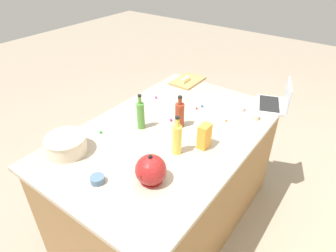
{
  "coord_description": "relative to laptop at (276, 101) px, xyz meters",
  "views": [
    {
      "loc": [
        1.39,
        1.02,
        2.08
      ],
      "look_at": [
        0.0,
        0.0,
        0.95
      ],
      "focal_mm": 31.13,
      "sensor_mm": 36.0,
      "label": 1
    }
  ],
  "objects": [
    {
      "name": "candy_2",
      "position": [
        1.12,
        -0.87,
        -0.04
      ],
      "size": [
        0.02,
        0.02,
        0.02
      ],
      "primitive_type": "sphere",
      "color": "green",
      "rests_on": "island_counter"
    },
    {
      "name": "bottle_soy",
      "position": [
        0.71,
        -0.47,
        0.05
      ],
      "size": [
        0.07,
        0.07,
        0.24
      ],
      "color": "maroon",
      "rests_on": "island_counter"
    },
    {
      "name": "candy_5",
      "position": [
        0.45,
        -0.22,
        -0.04
      ],
      "size": [
        0.01,
        0.01,
        0.01
      ],
      "primitive_type": "sphere",
      "color": "orange",
      "rests_on": "island_counter"
    },
    {
      "name": "candy_3",
      "position": [
        0.47,
        -0.88,
        -0.04
      ],
      "size": [
        0.02,
        0.02,
        0.02
      ],
      "primitive_type": "sphere",
      "color": "#CC3399",
      "rests_on": "island_counter"
    },
    {
      "name": "cutting_board",
      "position": [
        0.02,
        -0.84,
        -0.04
      ],
      "size": [
        0.33,
        0.22,
        0.02
      ],
      "primitive_type": "cube",
      "color": "#AD7F4C",
      "rests_on": "island_counter"
    },
    {
      "name": "kettle",
      "position": [
        1.28,
        -0.27,
        0.03
      ],
      "size": [
        0.21,
        0.18,
        0.2
      ],
      "color": "maroon",
      "rests_on": "island_counter"
    },
    {
      "name": "ramekin_medium",
      "position": [
        1.47,
        -0.51,
        -0.03
      ],
      "size": [
        0.08,
        0.08,
        0.04
      ],
      "primitive_type": "cylinder",
      "color": "slate",
      "rests_on": "island_counter"
    },
    {
      "name": "island_counter",
      "position": [
        0.82,
        -0.49,
        -0.5
      ],
      "size": [
        1.77,
        1.14,
        0.9
      ],
      "color": "olive",
      "rests_on": "ground"
    },
    {
      "name": "bottle_olive",
      "position": [
        0.89,
        -0.68,
        0.06
      ],
      "size": [
        0.06,
        0.06,
        0.27
      ],
      "color": "#4C8C38",
      "rests_on": "island_counter"
    },
    {
      "name": "laptop",
      "position": [
        0.0,
        0.0,
        0.0
      ],
      "size": [
        0.37,
        0.32,
        0.22
      ],
      "color": "#B7B7BC",
      "rests_on": "island_counter"
    },
    {
      "name": "bottle_oil",
      "position": [
        0.98,
        -0.31,
        0.06
      ],
      "size": [
        0.06,
        0.06,
        0.27
      ],
      "color": "#DBC64C",
      "rests_on": "island_counter"
    },
    {
      "name": "ramekin_wide",
      "position": [
        0.23,
        -0.21,
        -0.03
      ],
      "size": [
        0.07,
        0.07,
        0.04
      ],
      "primitive_type": "cylinder",
      "color": "white",
      "rests_on": "island_counter"
    },
    {
      "name": "candy_4",
      "position": [
        0.36,
        -0.48,
        -0.04
      ],
      "size": [
        0.02,
        0.02,
        0.02
      ],
      "primitive_type": "sphere",
      "color": "blue",
      "rests_on": "island_counter"
    },
    {
      "name": "candy_bag",
      "position": [
        0.82,
        -0.2,
        0.04
      ],
      "size": [
        0.09,
        0.06,
        0.17
      ],
      "primitive_type": "cube",
      "color": "gold",
      "rests_on": "island_counter"
    },
    {
      "name": "ground_plane",
      "position": [
        0.82,
        -0.49,
        -0.95
      ],
      "size": [
        12.0,
        12.0,
        0.0
      ],
      "primitive_type": "plane",
      "color": "gray"
    },
    {
      "name": "butter_stick_left",
      "position": [
        0.06,
        -0.84,
        -0.01
      ],
      "size": [
        0.11,
        0.04,
        0.04
      ],
      "primitive_type": "cube",
      "rotation": [
        0.0,
        0.0,
        0.04
      ],
      "color": "#F4E58C",
      "rests_on": "cutting_board"
    },
    {
      "name": "candy_1",
      "position": [
        0.69,
        -0.56,
        -0.04
      ],
      "size": [
        0.02,
        0.02,
        0.02
      ],
      "primitive_type": "sphere",
      "color": "#CC3399",
      "rests_on": "island_counter"
    },
    {
      "name": "mixing_bowl_large",
      "position": [
        1.39,
        -0.88,
        0.01
      ],
      "size": [
        0.27,
        0.27,
        0.12
      ],
      "color": "beige",
      "rests_on": "island_counter"
    },
    {
      "name": "ramekin_small",
      "position": [
        0.28,
        -0.07,
        -0.03
      ],
      "size": [
        0.08,
        0.08,
        0.04
      ],
      "primitive_type": "cylinder",
      "color": "beige",
      "rests_on": "island_counter"
    },
    {
      "name": "candy_0",
      "position": [
        0.42,
        -0.5,
        -0.04
      ],
      "size": [
        0.02,
        0.02,
        0.02
      ],
      "primitive_type": "sphere",
      "color": "red",
      "rests_on": "island_counter"
    }
  ]
}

